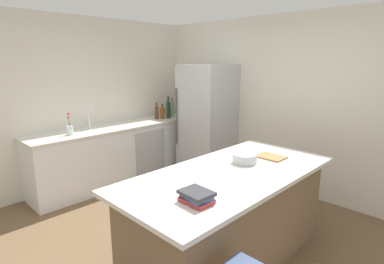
{
  "coord_description": "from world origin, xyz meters",
  "views": [
    {
      "loc": [
        2.11,
        -1.96,
        1.94
      ],
      "look_at": [
        -0.71,
        0.91,
        1.0
      ],
      "focal_mm": 28.6,
      "sensor_mm": 36.0,
      "label": 1
    }
  ],
  "objects": [
    {
      "name": "hot_sauce_bottle",
      "position": [
        -2.08,
        1.91,
        1.01
      ],
      "size": [
        0.05,
        0.05,
        0.21
      ],
      "color": "red",
      "rests_on": "counter_run_left"
    },
    {
      "name": "counter_run_left",
      "position": [
        -2.09,
        0.66,
        0.46
      ],
      "size": [
        0.64,
        2.91,
        0.93
      ],
      "color": "white",
      "rests_on": "ground_plane"
    },
    {
      "name": "gin_bottle",
      "position": [
        -2.13,
        1.82,
        1.06
      ],
      "size": [
        0.07,
        0.07,
        0.33
      ],
      "color": "#8CB79E",
      "rests_on": "counter_run_left"
    },
    {
      "name": "vinegar_bottle",
      "position": [
        -2.14,
        1.72,
        1.05
      ],
      "size": [
        0.05,
        0.05,
        0.32
      ],
      "color": "#994C23",
      "rests_on": "counter_run_left"
    },
    {
      "name": "syrup_bottle",
      "position": [
        -2.12,
        1.44,
        1.04
      ],
      "size": [
        0.07,
        0.07,
        0.3
      ],
      "color": "#5B3319",
      "rests_on": "counter_run_left"
    },
    {
      "name": "refrigerator",
      "position": [
        -1.25,
        1.83,
        0.94
      ],
      "size": [
        0.77,
        0.77,
        1.88
      ],
      "color": "#B7BABF",
      "rests_on": "ground_plane"
    },
    {
      "name": "cookbook_stack",
      "position": [
        0.69,
        -0.46,
        0.97
      ],
      "size": [
        0.25,
        0.2,
        0.09
      ],
      "color": "#A83338",
      "rests_on": "kitchen_island"
    },
    {
      "name": "wine_bottle",
      "position": [
        -2.01,
        1.62,
        1.09
      ],
      "size": [
        0.07,
        0.07,
        0.4
      ],
      "color": "#19381E",
      "rests_on": "counter_run_left"
    },
    {
      "name": "cutting_board",
      "position": [
        0.51,
        0.87,
        0.93
      ],
      "size": [
        0.29,
        0.22,
        0.02
      ],
      "color": "#9E7042",
      "rests_on": "kitchen_island"
    },
    {
      "name": "wall_left",
      "position": [
        -2.45,
        0.0,
        1.3
      ],
      "size": [
        0.1,
        6.0,
        2.6
      ],
      "primitive_type": "cube",
      "color": "silver",
      "rests_on": "ground_plane"
    },
    {
      "name": "ground_plane",
      "position": [
        0.0,
        0.0,
        0.0
      ],
      "size": [
        7.2,
        7.2,
        0.0
      ],
      "primitive_type": "plane",
      "color": "brown"
    },
    {
      "name": "kitchen_island",
      "position": [
        0.47,
        0.23,
        0.47
      ],
      "size": [
        1.06,
        2.25,
        0.92
      ],
      "color": "#7A6047",
      "rests_on": "ground_plane"
    },
    {
      "name": "whiskey_bottle",
      "position": [
        -2.06,
        1.53,
        1.03
      ],
      "size": [
        0.08,
        0.08,
        0.26
      ],
      "color": "brown",
      "rests_on": "counter_run_left"
    },
    {
      "name": "olive_oil_bottle",
      "position": [
        -2.07,
        1.99,
        1.06
      ],
      "size": [
        0.06,
        0.06,
        0.35
      ],
      "color": "olive",
      "rests_on": "counter_run_left"
    },
    {
      "name": "mixing_bowl",
      "position": [
        0.41,
        0.53,
        0.97
      ],
      "size": [
        0.25,
        0.25,
        0.1
      ],
      "color": "#B2B5BA",
      "rests_on": "kitchen_island"
    },
    {
      "name": "wall_rear",
      "position": [
        0.0,
        2.25,
        1.3
      ],
      "size": [
        6.0,
        0.1,
        2.6
      ],
      "primitive_type": "cube",
      "color": "silver",
      "rests_on": "ground_plane"
    },
    {
      "name": "sink_faucet",
      "position": [
        -2.14,
        0.17,
        1.08
      ],
      "size": [
        0.15,
        0.05,
        0.3
      ],
      "color": "silver",
      "rests_on": "counter_run_left"
    },
    {
      "name": "flower_vase",
      "position": [
        -2.03,
        -0.19,
        1.02
      ],
      "size": [
        0.09,
        0.09,
        0.32
      ],
      "color": "silver",
      "rests_on": "counter_run_left"
    }
  ]
}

